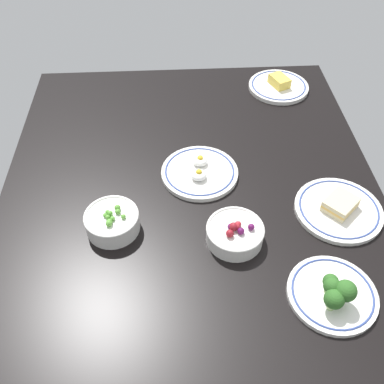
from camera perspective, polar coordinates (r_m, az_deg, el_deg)
The scene contains 7 objects.
dining_table at distance 119.45cm, azimuth -0.00°, elevation -1.32°, with size 132.66×105.18×4.00cm, color black.
bowl_berries at distance 107.10cm, azimuth 5.68°, elevation -5.41°, with size 14.32×14.32×6.36cm.
plate_broccoli at distance 102.45cm, azimuth 18.20°, elevation -12.55°, with size 20.16×20.16×8.22cm.
plate_sandwich at distance 120.03cm, azimuth 18.79°, elevation -2.09°, with size 22.95×22.95×4.45cm.
plate_cheese at distance 161.50cm, azimuth 11.35°, elevation 13.58°, with size 21.17×21.17×4.69cm.
bowl_peas at distance 110.38cm, azimuth -10.48°, elevation -3.81°, with size 13.78×13.78×6.52cm.
plate_eggs at distance 123.54cm, azimuth 1.01°, elevation 2.68°, with size 21.99×21.99×4.52cm.
Camera 1 is at (80.32, -4.61, 90.30)cm, focal length 40.44 mm.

